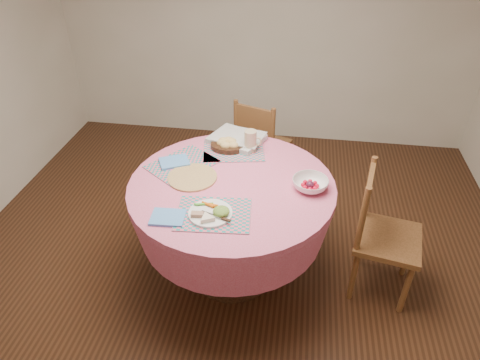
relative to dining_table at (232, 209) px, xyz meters
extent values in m
plane|color=#331C0F|center=(0.00, 0.00, -0.56)|extent=(4.00, 4.00, 0.00)
cube|color=silver|center=(0.00, 2.00, 0.79)|extent=(4.00, 0.01, 2.70)
cylinder|color=pink|center=(0.00, 0.00, 0.17)|extent=(1.24, 1.24, 0.04)
cone|color=pink|center=(0.00, 0.00, 0.00)|extent=(1.24, 1.24, 0.30)
cylinder|color=black|center=(0.00, 0.00, -0.34)|extent=(0.14, 0.14, 0.44)
cylinder|color=black|center=(0.00, 0.00, -0.53)|extent=(0.56, 0.56, 0.06)
cube|color=brown|center=(0.97, 0.03, -0.14)|extent=(0.46, 0.47, 0.04)
cylinder|color=brown|center=(1.09, -0.17, -0.35)|extent=(0.04, 0.04, 0.41)
cylinder|color=brown|center=(1.16, 0.16, -0.35)|extent=(0.04, 0.04, 0.41)
cylinder|color=brown|center=(0.79, -0.11, -0.35)|extent=(0.04, 0.04, 0.41)
cylinder|color=brown|center=(0.85, 0.22, -0.35)|extent=(0.04, 0.04, 0.41)
cylinder|color=brown|center=(0.77, -0.10, 0.09)|extent=(0.04, 0.04, 0.46)
cylinder|color=brown|center=(0.83, 0.22, 0.09)|extent=(0.04, 0.04, 0.46)
cube|color=brown|center=(0.80, 0.06, 0.18)|extent=(0.09, 0.33, 0.22)
cube|color=brown|center=(0.08, 1.07, -0.15)|extent=(0.50, 0.48, 0.04)
cylinder|color=brown|center=(0.28, 1.16, -0.35)|extent=(0.05, 0.05, 0.40)
cylinder|color=brown|center=(-0.02, 1.27, -0.35)|extent=(0.05, 0.05, 0.40)
cylinder|color=brown|center=(0.18, 0.88, -0.35)|extent=(0.05, 0.05, 0.40)
cylinder|color=brown|center=(-0.12, 0.98, -0.35)|extent=(0.05, 0.05, 0.40)
cylinder|color=brown|center=(0.17, 0.86, 0.07)|extent=(0.05, 0.05, 0.45)
cylinder|color=brown|center=(-0.13, 0.97, 0.07)|extent=(0.05, 0.05, 0.45)
cube|color=brown|center=(0.02, 0.91, 0.16)|extent=(0.31, 0.13, 0.21)
cube|color=#167E7D|center=(-0.05, -0.30, 0.20)|extent=(0.42, 0.33, 0.01)
cube|color=#167E7D|center=(-0.35, 0.16, 0.20)|extent=(0.48, 0.50, 0.01)
cube|color=#167E7D|center=(-0.05, 0.38, 0.20)|extent=(0.45, 0.37, 0.01)
cylinder|color=#966441|center=(-0.25, 0.02, 0.20)|extent=(0.30, 0.30, 0.01)
cube|color=#528CD3|center=(-0.28, -0.37, 0.20)|extent=(0.19, 0.15, 0.01)
cube|color=#528CD3|center=(-0.40, 0.16, 0.21)|extent=(0.22, 0.21, 0.01)
cylinder|color=white|center=(-0.06, -0.31, 0.21)|extent=(0.24, 0.24, 0.01)
ellipsoid|color=#3A6522|center=(0.00, -0.32, 0.23)|extent=(0.10, 0.10, 0.04)
cylinder|color=beige|center=(-0.07, -0.37, 0.23)|extent=(0.12, 0.12, 0.02)
cube|color=#906D53|center=(-0.13, -0.34, 0.23)|extent=(0.07, 0.04, 0.02)
cube|color=silver|center=(-0.04, -0.34, 0.22)|extent=(0.15, 0.06, 0.00)
cylinder|color=black|center=(-0.09, 0.39, 0.22)|extent=(0.23, 0.23, 0.03)
ellipsoid|color=#DDC671|center=(-0.13, 0.39, 0.25)|extent=(0.07, 0.06, 0.05)
ellipsoid|color=#DDC671|center=(-0.07, 0.42, 0.25)|extent=(0.07, 0.06, 0.05)
ellipsoid|color=#DDC671|center=(-0.05, 0.37, 0.25)|extent=(0.07, 0.06, 0.05)
ellipsoid|color=#DDC671|center=(-0.10, 0.36, 0.25)|extent=(0.07, 0.06, 0.05)
ellipsoid|color=#DDC671|center=(-0.09, 0.43, 0.25)|extent=(0.07, 0.06, 0.05)
ellipsoid|color=#DDC671|center=(-0.13, 0.41, 0.25)|extent=(0.07, 0.06, 0.05)
cylinder|color=tan|center=(0.06, 0.39, 0.27)|extent=(0.08, 0.08, 0.15)
torus|color=tan|center=(0.10, 0.39, 0.27)|extent=(0.07, 0.01, 0.07)
imported|color=white|center=(0.46, 0.02, 0.23)|extent=(0.28, 0.28, 0.07)
sphere|color=red|center=(0.50, 0.02, 0.22)|extent=(0.03, 0.03, 0.03)
sphere|color=red|center=(0.49, 0.05, 0.22)|extent=(0.03, 0.03, 0.03)
sphere|color=red|center=(0.46, 0.06, 0.22)|extent=(0.03, 0.03, 0.03)
sphere|color=red|center=(0.43, 0.05, 0.22)|extent=(0.03, 0.03, 0.03)
sphere|color=red|center=(0.42, 0.02, 0.22)|extent=(0.03, 0.03, 0.03)
sphere|color=red|center=(0.43, -0.01, 0.22)|extent=(0.03, 0.03, 0.03)
sphere|color=red|center=(0.46, -0.02, 0.22)|extent=(0.03, 0.03, 0.03)
sphere|color=red|center=(0.49, -0.01, 0.22)|extent=(0.03, 0.03, 0.03)
sphere|color=#47142B|center=(0.46, 0.02, 0.22)|extent=(0.05, 0.05, 0.05)
cube|color=silver|center=(-0.05, 0.50, 0.22)|extent=(0.42, 0.38, 0.03)
cube|color=silver|center=(-0.03, 0.50, 0.24)|extent=(0.37, 0.32, 0.01)
camera|label=1|loc=(0.36, -2.05, 1.66)|focal=32.00mm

